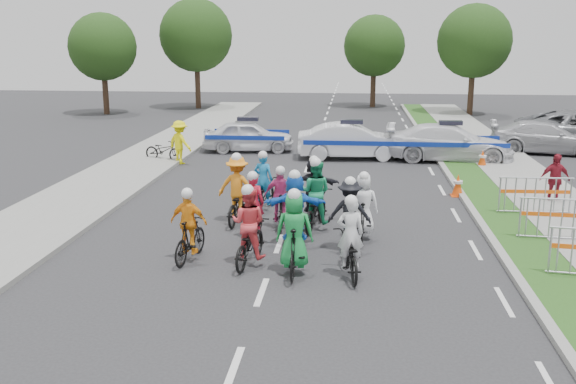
# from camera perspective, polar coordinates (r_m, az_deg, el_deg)

# --- Properties ---
(ground) EXTENTS (90.00, 90.00, 0.00)m
(ground) POSITION_cam_1_polar(r_m,az_deg,el_deg) (12.65, -2.35, -8.89)
(ground) COLOR #28282B
(ground) RESTS_ON ground
(curb_right) EXTENTS (0.20, 60.00, 0.12)m
(curb_right) POSITION_cam_1_polar(r_m,az_deg,el_deg) (17.57, 16.79, -2.75)
(curb_right) COLOR gray
(curb_right) RESTS_ON ground
(grass_strip) EXTENTS (1.20, 60.00, 0.11)m
(grass_strip) POSITION_cam_1_polar(r_m,az_deg,el_deg) (17.72, 19.02, -2.79)
(grass_strip) COLOR #244717
(grass_strip) RESTS_ON ground
(sidewalk_left) EXTENTS (3.00, 60.00, 0.13)m
(sidewalk_left) POSITION_cam_1_polar(r_m,az_deg,el_deg) (19.09, -19.81, -1.67)
(sidewalk_left) COLOR gray
(sidewalk_left) RESTS_ON ground
(rider_0) EXTENTS (0.86, 1.80, 1.76)m
(rider_0) POSITION_cam_1_polar(r_m,az_deg,el_deg) (13.31, 5.54, -5.09)
(rider_0) COLOR black
(rider_0) RESTS_ON ground
(rider_1) EXTENTS (0.78, 1.77, 1.86)m
(rider_1) POSITION_cam_1_polar(r_m,az_deg,el_deg) (13.33, 0.58, -4.37)
(rider_1) COLOR black
(rider_1) RESTS_ON ground
(rider_2) EXTENTS (0.89, 1.85, 1.81)m
(rider_2) POSITION_cam_1_polar(r_m,az_deg,el_deg) (13.93, -3.49, -3.81)
(rider_2) COLOR black
(rider_2) RESTS_ON ground
(rider_3) EXTENTS (0.89, 1.65, 1.68)m
(rider_3) POSITION_cam_1_polar(r_m,az_deg,el_deg) (14.30, -8.74, -3.57)
(rider_3) COLOR black
(rider_3) RESTS_ON ground
(rider_4) EXTENTS (1.00, 1.76, 1.78)m
(rider_4) POSITION_cam_1_polar(r_m,az_deg,el_deg) (14.82, 5.48, -2.67)
(rider_4) COLOR black
(rider_4) RESTS_ON ground
(rider_5) EXTENTS (1.52, 1.81, 1.86)m
(rider_5) POSITION_cam_1_polar(r_m,az_deg,el_deg) (15.09, 0.61, -1.97)
(rider_5) COLOR black
(rider_5) RESTS_ON ground
(rider_6) EXTENTS (0.68, 1.71, 1.72)m
(rider_6) POSITION_cam_1_polar(r_m,az_deg,el_deg) (15.71, -3.07, -2.16)
(rider_6) COLOR black
(rider_6) RESTS_ON ground
(rider_7) EXTENTS (0.74, 1.65, 1.71)m
(rider_7) POSITION_cam_1_polar(r_m,az_deg,el_deg) (15.73, 6.69, -1.82)
(rider_7) COLOR black
(rider_7) RESTS_ON ground
(rider_8) EXTENTS (1.00, 1.95, 1.89)m
(rider_8) POSITION_cam_1_polar(r_m,az_deg,el_deg) (16.47, 2.45, -0.93)
(rider_8) COLOR black
(rider_8) RESTS_ON ground
(rider_9) EXTENTS (0.87, 1.62, 1.66)m
(rider_9) POSITION_cam_1_polar(r_m,az_deg,el_deg) (16.55, -0.64, -1.05)
(rider_9) COLOR black
(rider_9) RESTS_ON ground
(rider_10) EXTENTS (1.11, 1.92, 1.90)m
(rider_10) POSITION_cam_1_polar(r_m,az_deg,el_deg) (17.06, -4.49, -0.32)
(rider_10) COLOR black
(rider_10) RESTS_ON ground
(rider_11) EXTENTS (1.40, 1.67, 1.74)m
(rider_11) POSITION_cam_1_polar(r_m,az_deg,el_deg) (17.50, 2.30, 0.07)
(rider_11) COLOR black
(rider_11) RESTS_ON ground
(rider_12) EXTENTS (0.90, 1.79, 1.74)m
(rider_12) POSITION_cam_1_polar(r_m,az_deg,el_deg) (18.24, -2.19, 0.13)
(rider_12) COLOR black
(rider_12) RESTS_ON ground
(police_car_0) EXTENTS (4.08, 2.10, 1.33)m
(police_car_0) POSITION_cam_1_polar(r_m,az_deg,el_deg) (27.77, -3.55, 4.99)
(police_car_0) COLOR silver
(police_car_0) RESTS_ON ground
(police_car_1) EXTENTS (4.43, 1.84, 1.42)m
(police_car_1) POSITION_cam_1_polar(r_m,az_deg,el_deg) (26.15, 5.64, 4.52)
(police_car_1) COLOR silver
(police_car_1) RESTS_ON ground
(police_car_2) EXTENTS (5.13, 2.44, 1.44)m
(police_car_2) POSITION_cam_1_polar(r_m,az_deg,el_deg) (26.36, 14.16, 4.26)
(police_car_2) COLOR silver
(police_car_2) RESTS_ON ground
(civilian_sedan) EXTENTS (4.86, 2.61, 1.34)m
(civilian_sedan) POSITION_cam_1_polar(r_m,az_deg,el_deg) (29.36, 21.94, 4.51)
(civilian_sedan) COLOR #AFAFB4
(civilian_sedan) RESTS_ON ground
(spectator_2) EXTENTS (0.94, 0.49, 1.53)m
(spectator_2) POSITION_cam_1_polar(r_m,az_deg,el_deg) (20.37, 22.62, 1.05)
(spectator_2) COLOR maroon
(spectator_2) RESTS_ON ground
(marshal_hiviz) EXTENTS (1.26, 1.11, 1.69)m
(marshal_hiviz) POSITION_cam_1_polar(r_m,az_deg,el_deg) (25.28, -9.58, 4.38)
(marshal_hiviz) COLOR #FEF50D
(marshal_hiviz) RESTS_ON ground
(barrier_1) EXTENTS (2.03, 0.65, 1.12)m
(barrier_1) POSITION_cam_1_polar(r_m,az_deg,el_deg) (16.63, 23.14, -2.41)
(barrier_1) COLOR #A5A8AD
(barrier_1) RESTS_ON ground
(barrier_2) EXTENTS (2.02, 0.57, 1.12)m
(barrier_2) POSITION_cam_1_polar(r_m,az_deg,el_deg) (18.83, 21.08, -0.43)
(barrier_2) COLOR #A5A8AD
(barrier_2) RESTS_ON ground
(cone_0) EXTENTS (0.40, 0.40, 0.70)m
(cone_0) POSITION_cam_1_polar(r_m,az_deg,el_deg) (20.60, 14.86, 0.57)
(cone_0) COLOR #F24C0C
(cone_0) RESTS_ON ground
(cone_1) EXTENTS (0.40, 0.40, 0.70)m
(cone_1) POSITION_cam_1_polar(r_m,az_deg,el_deg) (25.24, 16.89, 2.80)
(cone_1) COLOR #F24C0C
(cone_1) RESTS_ON ground
(parked_bike) EXTENTS (1.77, 1.06, 0.88)m
(parked_bike) POSITION_cam_1_polar(r_m,az_deg,el_deg) (25.97, -11.00, 3.66)
(parked_bike) COLOR black
(parked_bike) RESTS_ON ground
(tree_0) EXTENTS (4.20, 4.20, 6.30)m
(tree_0) POSITION_cam_1_polar(r_m,az_deg,el_deg) (42.57, -16.17, 12.28)
(tree_0) COLOR #382619
(tree_0) RESTS_ON ground
(tree_1) EXTENTS (4.55, 4.55, 6.82)m
(tree_1) POSITION_cam_1_polar(r_m,az_deg,el_deg) (42.20, 16.23, 12.74)
(tree_1) COLOR #382619
(tree_1) RESTS_ON ground
(tree_3) EXTENTS (4.90, 4.90, 7.35)m
(tree_3) POSITION_cam_1_polar(r_m,az_deg,el_deg) (44.85, -8.17, 13.61)
(tree_3) COLOR #382619
(tree_3) RESTS_ON ground
(tree_4) EXTENTS (4.20, 4.20, 6.30)m
(tree_4) POSITION_cam_1_polar(r_m,az_deg,el_deg) (45.58, 7.68, 12.75)
(tree_4) COLOR #382619
(tree_4) RESTS_ON ground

